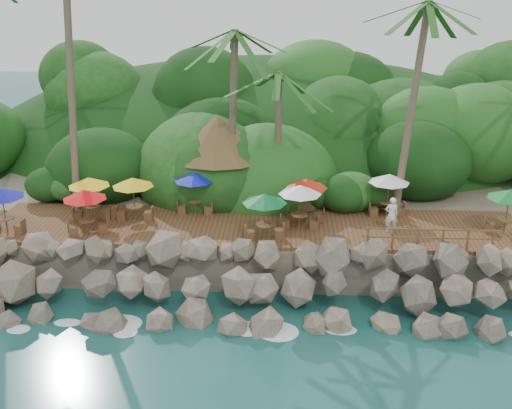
{
  "coord_description": "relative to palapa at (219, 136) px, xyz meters",
  "views": [
    {
      "loc": [
        1.35,
        -21.19,
        13.79
      ],
      "look_at": [
        0.0,
        6.0,
        3.4
      ],
      "focal_mm": 42.29,
      "sensor_mm": 36.0,
      "label": 1
    }
  ],
  "objects": [
    {
      "name": "palapa",
      "position": [
        0.0,
        0.0,
        0.0
      ],
      "size": [
        5.34,
        5.34,
        4.6
      ],
      "color": "brown",
      "rests_on": "ground"
    },
    {
      "name": "jungle_foliage",
      "position": [
        2.17,
        5.14,
        -5.79
      ],
      "size": [
        44.0,
        16.0,
        12.0
      ],
      "primitive_type": null,
      "color": "#143811",
      "rests_on": "ground"
    },
    {
      "name": "seawall",
      "position": [
        2.17,
        -7.86,
        -4.64
      ],
      "size": [
        29.0,
        4.0,
        2.3
      ],
      "primitive_type": null,
      "color": "gray",
      "rests_on": "ground"
    },
    {
      "name": "waiter",
      "position": [
        8.62,
        -4.31,
        -2.62
      ],
      "size": [
        0.67,
        0.48,
        1.74
      ],
      "primitive_type": "imported",
      "rotation": [
        0.0,
        0.0,
        3.24
      ],
      "color": "white",
      "rests_on": "terrace"
    },
    {
      "name": "terrace",
      "position": [
        2.17,
        -3.86,
        -3.59
      ],
      "size": [
        26.0,
        5.0,
        0.2
      ],
      "primitive_type": "cube",
      "color": "brown",
      "rests_on": "land_base"
    },
    {
      "name": "foam_line",
      "position": [
        2.17,
        -9.56,
        -5.76
      ],
      "size": [
        25.2,
        0.8,
        0.06
      ],
      "color": "white",
      "rests_on": "ground"
    },
    {
      "name": "palms",
      "position": [
        2.07,
        -1.09,
        6.62
      ],
      "size": [
        35.53,
        7.07,
        13.8
      ],
      "color": "brown",
      "rests_on": "ground"
    },
    {
      "name": "railing",
      "position": [
        10.06,
        -6.21,
        -2.89
      ],
      "size": [
        6.1,
        0.1,
        1.0
      ],
      "color": "brown",
      "rests_on": "terrace"
    },
    {
      "name": "jungle_hill",
      "position": [
        2.17,
        13.64,
        -5.79
      ],
      "size": [
        44.8,
        28.0,
        15.4
      ],
      "primitive_type": "ellipsoid",
      "color": "#143811",
      "rests_on": "ground"
    },
    {
      "name": "ground",
      "position": [
        2.17,
        -9.86,
        -5.79
      ],
      "size": [
        140.0,
        140.0,
        0.0
      ],
      "primitive_type": "plane",
      "color": "#19514F",
      "rests_on": "ground"
    },
    {
      "name": "land_base",
      "position": [
        2.17,
        6.14,
        -4.74
      ],
      "size": [
        32.0,
        25.2,
        2.1
      ],
      "primitive_type": "cube",
      "color": "gray",
      "rests_on": "ground"
    },
    {
      "name": "dining_clusters",
      "position": [
        0.79,
        -3.95,
        -1.64
      ],
      "size": [
        25.66,
        5.26,
        2.23
      ],
      "color": "brown",
      "rests_on": "terrace"
    }
  ]
}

